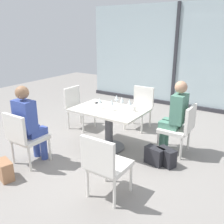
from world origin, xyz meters
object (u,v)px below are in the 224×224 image
object	(u,v)px
chair_near_window	(140,105)
wine_glass_3	(129,102)
handbag_0	(154,156)
handbag_2	(166,157)
wine_glass_0	(100,101)
dining_table_main	(109,120)
chair_far_left	(78,105)
wine_glass_2	(122,100)
cell_phone_on_table	(98,103)
person_far_right	(175,114)
chair_front_right	(105,163)
chair_far_right	(180,127)
wine_glass_1	(117,98)
wine_glass_4	(112,103)
coffee_cup	(134,109)
chair_front_left	(24,136)
handbag_1	(5,170)
person_front_left	(29,121)

from	to	relation	value
chair_near_window	wine_glass_3	distance (m)	1.13
handbag_0	handbag_2	xyz separation A→B (m)	(0.17, 0.06, 0.00)
wine_glass_0	handbag_2	world-z (taller)	wine_glass_0
dining_table_main	chair_far_left	size ratio (longest dim) A/B	1.40
wine_glass_2	handbag_0	size ratio (longest dim) A/B	0.62
dining_table_main	cell_phone_on_table	size ratio (longest dim) A/B	8.44
person_far_right	handbag_0	bearing A→B (deg)	-99.56
chair_front_right	wine_glass_0	bearing A→B (deg)	128.20
person_far_right	wine_glass_3	bearing A→B (deg)	-157.27
chair_far_right	chair_front_right	bearing A→B (deg)	-102.56
chair_far_left	chair_near_window	bearing A→B (deg)	32.95
wine_glass_1	wine_glass_4	bearing A→B (deg)	-72.17
wine_glass_1	chair_far_left	bearing A→B (deg)	170.77
wine_glass_0	coffee_cup	distance (m)	0.61
wine_glass_0	wine_glass_2	world-z (taller)	same
chair_front_left	handbag_1	world-z (taller)	chair_front_left
chair_front_right	person_front_left	distance (m)	1.52
dining_table_main	person_far_right	world-z (taller)	person_far_right
chair_far_left	wine_glass_0	bearing A→B (deg)	-27.94
chair_front_right	wine_glass_3	xyz separation A→B (m)	(-0.45, 1.37, 0.37)
chair_front_right	wine_glass_0	world-z (taller)	wine_glass_0
person_front_left	wine_glass_3	distance (m)	1.65
person_far_right	handbag_0	world-z (taller)	person_far_right
person_far_right	handbag_1	bearing A→B (deg)	-128.90
wine_glass_0	wine_glass_1	distance (m)	0.36
chair_near_window	chair_far_left	size ratio (longest dim) A/B	1.00
wine_glass_3	wine_glass_0	bearing A→B (deg)	-155.73
person_far_right	wine_glass_3	size ratio (longest dim) A/B	6.81
dining_table_main	chair_far_right	size ratio (longest dim) A/B	1.40
person_front_left	coffee_cup	distance (m)	1.69
chair_far_left	wine_glass_3	distance (m)	1.50
cell_phone_on_table	wine_glass_3	bearing A→B (deg)	15.89
person_far_right	person_front_left	bearing A→B (deg)	-138.49
dining_table_main	wine_glass_2	world-z (taller)	wine_glass_2
wine_glass_4	cell_phone_on_table	size ratio (longest dim) A/B	1.28
chair_near_window	person_far_right	size ratio (longest dim) A/B	0.69
person_front_left	person_far_right	bearing A→B (deg)	41.51
dining_table_main	handbag_2	size ratio (longest dim) A/B	4.05
chair_front_left	handbag_2	bearing A→B (deg)	32.76
chair_far_left	wine_glass_2	bearing A→B (deg)	-10.77
person_far_right	dining_table_main	bearing A→B (deg)	-155.05
person_front_left	handbag_0	world-z (taller)	person_front_left
person_far_right	handbag_1	size ratio (longest dim) A/B	4.20
person_front_left	handbag_1	bearing A→B (deg)	-83.12
chair_far_right	chair_front_left	bearing A→B (deg)	-138.27
dining_table_main	chair_far_right	bearing A→B (deg)	22.78
chair_far_right	coffee_cup	size ratio (longest dim) A/B	9.67
chair_front_right	handbag_0	bearing A→B (deg)	81.37
person_far_right	cell_phone_on_table	size ratio (longest dim) A/B	8.75
chair_far_left	wine_glass_3	world-z (taller)	wine_glass_3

